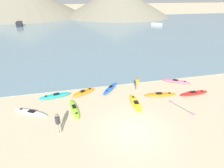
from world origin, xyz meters
TOP-DOWN VIEW (x-y plane):
  - ground_plane at (0.00, 0.00)m, footprint 400.00×400.00m
  - bay_water at (0.00, 42.67)m, footprint 160.00×70.00m
  - far_hill_midleft at (-23.68, 86.63)m, footprint 55.43×55.43m
  - far_hill_midright at (18.74, 78.85)m, footprint 49.61×49.61m
  - kayak_on_sand_0 at (4.42, 4.40)m, footprint 3.38×1.21m
  - kayak_on_sand_1 at (-0.35, 6.78)m, footprint 2.36×2.71m
  - kayak_on_sand_2 at (-4.29, 3.83)m, footprint 1.12×3.35m
  - kayak_on_sand_3 at (1.40, 3.51)m, footprint 0.88×3.08m
  - kayak_on_sand_4 at (7.95, 3.85)m, footprint 3.24×0.80m
  - kayak_on_sand_5 at (-8.08, 4.19)m, footprint 3.34×2.37m
  - kayak_on_sand_6 at (7.72, 6.80)m, footprint 3.06×2.27m
  - kayak_on_sand_7 at (-6.12, 6.50)m, footprint 3.20×1.22m
  - kayak_on_sand_8 at (-3.22, 6.58)m, footprint 2.74×1.93m
  - person_near_foreground at (-5.49, 1.11)m, footprint 0.36×0.32m
  - person_near_waterline at (2.48, 6.03)m, footprint 0.31×0.27m
  - moored_boat_0 at (24.41, 46.49)m, footprint 3.63×3.31m
  - moored_boat_2 at (-19.98, 54.86)m, footprint 2.23×4.71m
  - loose_paddle at (5.31, 2.05)m, footprint 1.19×2.65m

SIDE VIEW (x-z plane):
  - ground_plane at x=0.00m, z-range 0.00..0.00m
  - loose_paddle at x=5.31m, z-range 0.00..0.03m
  - bay_water at x=0.00m, z-range 0.00..0.06m
  - kayak_on_sand_5 at x=-8.08m, z-range -0.02..0.28m
  - kayak_on_sand_6 at x=7.72m, z-range -0.02..0.29m
  - kayak_on_sand_0 at x=4.42m, z-range -0.02..0.30m
  - kayak_on_sand_2 at x=-4.29m, z-range -0.02..0.30m
  - kayak_on_sand_3 at x=1.40m, z-range -0.02..0.32m
  - kayak_on_sand_4 at x=7.95m, z-range -0.02..0.34m
  - kayak_on_sand_7 at x=-6.12m, z-range -0.02..0.37m
  - kayak_on_sand_8 at x=-3.22m, z-range -0.02..0.37m
  - kayak_on_sand_1 at x=-0.35m, z-range -0.02..0.37m
  - moored_boat_0 at x=24.41m, z-range 0.06..0.83m
  - moored_boat_2 at x=-19.98m, z-range 0.06..1.45m
  - person_near_waterline at x=2.48m, z-range 0.11..1.66m
  - person_near_foreground at x=-5.49m, z-range 0.13..1.90m
  - far_hill_midright at x=18.74m, z-range 0.00..12.95m
  - far_hill_midleft at x=-23.68m, z-range 0.00..13.49m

